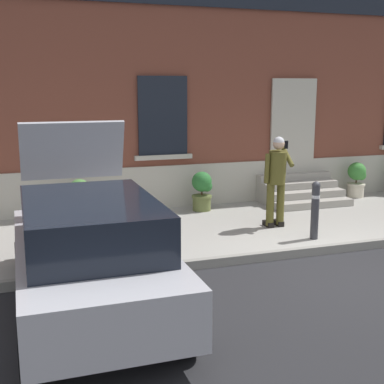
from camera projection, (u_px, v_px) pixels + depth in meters
The scene contains 12 objects.
ground_plane at pixel (345, 274), 8.00m from camera, with size 80.00×80.00×0.00m, color #232326.
sidewalk at pixel (263, 224), 10.58m from camera, with size 24.00×3.60×0.15m, color #99968E.
curb_edge at pixel (312, 251), 8.85m from camera, with size 24.00×0.12×0.15m, color gray.
building_facade at pixel (220, 47), 12.17m from camera, with size 24.00×1.52×7.50m.
entrance_stoop at pixel (300, 192), 12.24m from camera, with size 1.88×1.28×0.64m.
hatchback_car_silver at pixel (90, 252), 6.47m from camera, with size 1.80×4.07×2.34m.
bollard_near_person at pixel (315, 208), 9.19m from camera, with size 0.15×0.15×1.04m.
bollard_far_left at pixel (134, 223), 8.17m from camera, with size 0.15×0.15×1.04m.
person_on_phone at pixel (277, 176), 9.90m from camera, with size 0.51×0.46×1.75m.
planter_terracotta at pixel (80, 199), 10.46m from camera, with size 0.44×0.44×0.86m.
planter_olive at pixel (202, 190), 11.37m from camera, with size 0.44×0.44×0.86m.
planter_cream at pixel (357, 179), 12.76m from camera, with size 0.44×0.44×0.86m.
Camera 1 is at (-4.67, -6.43, 2.82)m, focal length 48.70 mm.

